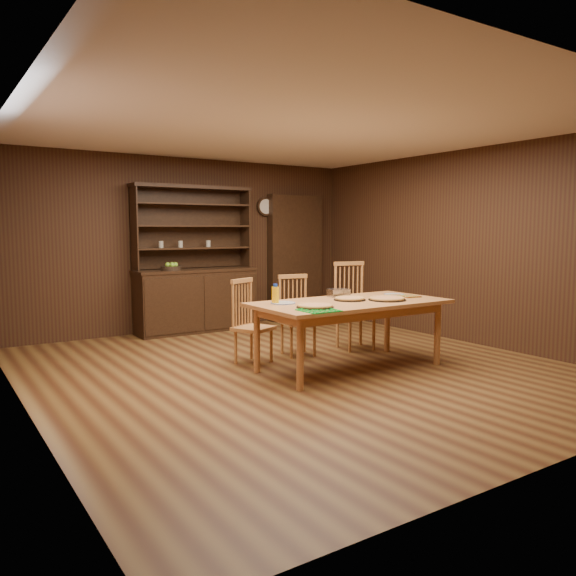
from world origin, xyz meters
TOP-DOWN VIEW (x-y plane):
  - floor at (0.00, 0.00)m, footprint 6.00×6.00m
  - room_shell at (0.00, 0.00)m, footprint 6.00×6.00m
  - china_hutch at (-0.00, 2.75)m, footprint 1.84×0.52m
  - doorway at (1.90, 2.90)m, footprint 1.00×0.18m
  - wall_clock at (1.35, 2.96)m, footprint 0.30×0.05m
  - dining_table at (0.47, -0.29)m, footprint 2.14×1.07m
  - chair_left at (-0.32, 0.56)m, footprint 0.52×0.51m
  - chair_center at (0.38, 0.63)m, footprint 0.46×0.45m
  - chair_right at (1.21, 0.55)m, footprint 0.53×0.51m
  - pizza_left at (-0.15, -0.50)m, footprint 0.38×0.38m
  - pizza_right at (0.86, -0.45)m, footprint 0.41×0.41m
  - pizza_center at (0.52, -0.23)m, footprint 0.35×0.35m
  - cooling_rack at (-0.25, -0.70)m, footprint 0.34×0.34m
  - plate_left at (-0.26, -0.08)m, footprint 0.26×0.26m
  - plate_right at (1.25, -0.16)m, footprint 0.24×0.24m
  - foil_dish at (0.62, 0.10)m, footprint 0.26×0.21m
  - juice_bottle at (-0.34, -0.05)m, footprint 0.08×0.08m
  - pot_holder_a at (1.29, -0.37)m, footprint 0.23×0.23m
  - pot_holder_b at (1.16, -0.26)m, footprint 0.28×0.28m
  - fruit_bowl at (-0.40, 2.69)m, footprint 0.29×0.29m

SIDE VIEW (x-z plane):
  - floor at x=0.00m, z-range 0.00..0.00m
  - chair_left at x=-0.32m, z-range 0.03..1.00m
  - chair_center at x=0.38m, z-range 0.03..1.01m
  - chair_right at x=1.21m, z-range 0.04..1.15m
  - china_hutch at x=0.00m, z-range -0.49..1.68m
  - dining_table at x=0.47m, z-range 0.31..1.06m
  - cooling_rack at x=-0.25m, z-range 0.75..0.76m
  - pot_holder_b at x=1.16m, z-range 0.75..0.77m
  - pot_holder_a at x=1.29m, z-range 0.75..0.77m
  - plate_left at x=-0.26m, z-range 0.75..0.77m
  - plate_right at x=1.25m, z-range 0.75..0.77m
  - pizza_center at x=0.52m, z-range 0.75..0.79m
  - pizza_right at x=0.86m, z-range 0.75..0.79m
  - pizza_left at x=-0.15m, z-range 0.75..0.79m
  - foil_dish at x=0.62m, z-range 0.75..0.84m
  - juice_bottle at x=-0.34m, z-range 0.74..0.95m
  - fruit_bowl at x=-0.40m, z-range 0.92..1.04m
  - doorway at x=1.90m, z-range 0.00..2.10m
  - room_shell at x=0.00m, z-range -1.42..4.58m
  - wall_clock at x=1.35m, z-range 1.75..2.05m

